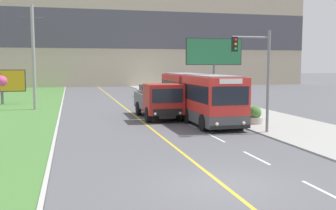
% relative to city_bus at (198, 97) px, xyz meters
% --- Properties ---
extents(ground_plane, '(300.00, 300.00, 0.00)m').
position_rel_city_bus_xyz_m(ground_plane, '(-3.96, -14.67, -1.63)').
color(ground_plane, '#56565B').
extents(lane_marking_centre, '(2.88, 140.00, 0.01)m').
position_rel_city_bus_xyz_m(lane_marking_centre, '(-3.67, -13.60, -1.63)').
color(lane_marking_centre, gold).
rests_on(lane_marking_centre, ground_plane).
extents(apartment_block_background, '(80.00, 8.04, 19.18)m').
position_rel_city_bus_xyz_m(apartment_block_background, '(-3.96, 47.64, 7.96)').
color(apartment_block_background, '#BCAD93').
rests_on(apartment_block_background, ground_plane).
extents(city_bus, '(2.63, 11.85, 3.22)m').
position_rel_city_bus_xyz_m(city_bus, '(0.00, 0.00, 0.00)').
color(city_bus, red).
rests_on(city_bus, ground_plane).
extents(dump_truck, '(2.53, 6.79, 2.56)m').
position_rel_city_bus_xyz_m(dump_truck, '(-2.53, 0.66, -0.35)').
color(dump_truck, black).
rests_on(dump_truck, ground_plane).
extents(car_distant, '(1.80, 4.30, 1.45)m').
position_rel_city_bus_xyz_m(car_distant, '(0.29, 20.39, -0.95)').
color(car_distant, silver).
rests_on(car_distant, ground_plane).
extents(utility_pole_far, '(1.80, 0.28, 8.90)m').
position_rel_city_bus_xyz_m(utility_pole_far, '(-11.67, 9.18, 2.87)').
color(utility_pole_far, '#9E9E99').
rests_on(utility_pole_far, ground_plane).
extents(traffic_light_mast, '(2.28, 0.32, 5.77)m').
position_rel_city_bus_xyz_m(traffic_light_mast, '(1.41, -6.25, 2.05)').
color(traffic_light_mast, slate).
rests_on(traffic_light_mast, ground_plane).
extents(billboard_large, '(6.38, 0.24, 6.74)m').
position_rel_city_bus_xyz_m(billboard_large, '(6.60, 14.44, 3.48)').
color(billboard_large, '#59595B').
rests_on(billboard_large, ground_plane).
extents(billboard_small, '(4.45, 0.24, 3.41)m').
position_rel_city_bus_xyz_m(billboard_small, '(-15.16, 14.63, 0.64)').
color(billboard_small, '#59595B').
rests_on(billboard_small, ground_plane).
extents(planter_round_near, '(1.10, 1.10, 1.15)m').
position_rel_city_bus_xyz_m(planter_round_near, '(2.86, -3.07, -1.05)').
color(planter_round_near, '#B7B2A8').
rests_on(planter_round_near, sidewalk_right).
extents(planter_round_second, '(1.04, 1.04, 1.11)m').
position_rel_city_bus_xyz_m(planter_round_second, '(2.87, 1.64, -1.07)').
color(planter_round_second, '#B7B2A8').
rests_on(planter_round_second, sidewalk_right).
extents(planter_round_third, '(1.08, 1.08, 1.15)m').
position_rel_city_bus_xyz_m(planter_round_third, '(2.70, 6.36, -1.05)').
color(planter_round_third, '#B7B2A8').
rests_on(planter_round_third, sidewalk_right).
extents(planter_round_far, '(1.07, 1.07, 1.15)m').
position_rel_city_bus_xyz_m(planter_round_far, '(2.75, 11.07, -1.05)').
color(planter_round_far, '#B7B2A8').
rests_on(planter_round_far, sidewalk_right).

